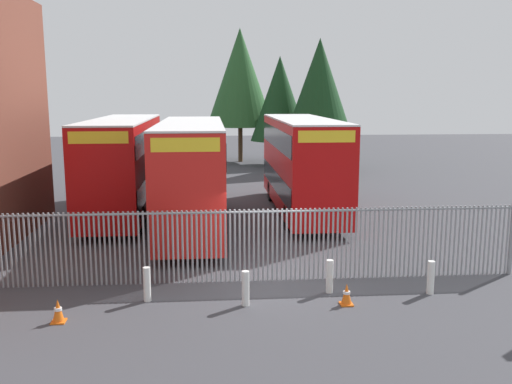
{
  "coord_description": "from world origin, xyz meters",
  "views": [
    {
      "loc": [
        -1.66,
        -15.99,
        5.57
      ],
      "look_at": [
        0.0,
        4.0,
        2.0
      ],
      "focal_mm": 39.12,
      "sensor_mm": 36.0,
      "label": 1
    }
  ],
  "objects": [
    {
      "name": "ground_plane",
      "position": [
        0.0,
        8.0,
        0.0
      ],
      "size": [
        100.0,
        100.0,
        0.0
      ],
      "primitive_type": "plane",
      "color": "#3D3D42"
    },
    {
      "name": "palisade_fence",
      "position": [
        -0.47,
        0.0,
        1.18
      ],
      "size": [
        16.28,
        0.14,
        2.35
      ],
      "color": "gray",
      "rests_on": "ground"
    },
    {
      "name": "double_decker_bus_near_gate",
      "position": [
        -2.41,
        6.63,
        2.42
      ],
      "size": [
        2.54,
        10.81,
        4.42
      ],
      "color": "red",
      "rests_on": "ground"
    },
    {
      "name": "double_decker_bus_behind_fence_left",
      "position": [
        2.61,
        9.53,
        2.42
      ],
      "size": [
        2.54,
        10.81,
        4.42
      ],
      "color": "#B70C0C",
      "rests_on": "ground"
    },
    {
      "name": "double_decker_bus_behind_fence_right",
      "position": [
        -5.64,
        9.74,
        2.42
      ],
      "size": [
        2.54,
        10.81,
        4.42
      ],
      "color": "#B70C0C",
      "rests_on": "ground"
    },
    {
      "name": "bollard_near_left",
      "position": [
        -3.41,
        -1.41,
        0.47
      ],
      "size": [
        0.2,
        0.2,
        0.95
      ],
      "primitive_type": "cylinder",
      "color": "silver",
      "rests_on": "ground"
    },
    {
      "name": "bollard_center_front",
      "position": [
        -0.77,
        -1.96,
        0.47
      ],
      "size": [
        0.2,
        0.2,
        0.95
      ],
      "primitive_type": "cylinder",
      "color": "silver",
      "rests_on": "ground"
    },
    {
      "name": "bollard_near_right",
      "position": [
        1.65,
        -1.17,
        0.47
      ],
      "size": [
        0.2,
        0.2,
        0.95
      ],
      "primitive_type": "cylinder",
      "color": "silver",
      "rests_on": "ground"
    },
    {
      "name": "bollard_far_right",
      "position": [
        4.46,
        -1.51,
        0.47
      ],
      "size": [
        0.2,
        0.2,
        0.95
      ],
      "primitive_type": "cylinder",
      "color": "silver",
      "rests_on": "ground"
    },
    {
      "name": "traffic_cone_mid_forecourt",
      "position": [
        -5.44,
        -2.68,
        0.29
      ],
      "size": [
        0.34,
        0.34,
        0.59
      ],
      "color": "orange",
      "rests_on": "ground"
    },
    {
      "name": "traffic_cone_near_kerb",
      "position": [
        1.91,
        -2.13,
        0.29
      ],
      "size": [
        0.34,
        0.34,
        0.59
      ],
      "color": "orange",
      "rests_on": "ground"
    },
    {
      "name": "tree_tall_back",
      "position": [
        6.21,
        23.98,
        5.64
      ],
      "size": [
        5.27,
        5.27,
        9.41
      ],
      "color": "#4C3823",
      "rests_on": "ground"
    },
    {
      "name": "tree_short_side",
      "position": [
        3.74,
        26.93,
        5.13
      ],
      "size": [
        4.48,
        4.48,
        8.34
      ],
      "color": "#4C3823",
      "rests_on": "ground"
    },
    {
      "name": "tree_mid_row",
      "position": [
        0.85,
        29.66,
        6.78
      ],
      "size": [
        5.44,
        5.44,
        10.68
      ],
      "color": "#4C3823",
      "rests_on": "ground"
    }
  ]
}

